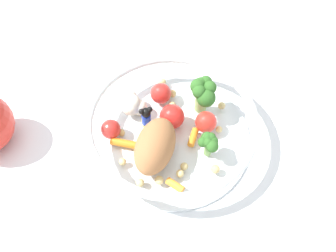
% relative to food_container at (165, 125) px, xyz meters
% --- Properties ---
extents(ground_plane, '(2.40, 2.40, 0.00)m').
position_rel_food_container_xyz_m(ground_plane, '(-0.01, 0.00, -0.03)').
color(ground_plane, white).
extents(food_container, '(0.22, 0.22, 0.07)m').
position_rel_food_container_xyz_m(food_container, '(0.00, 0.00, 0.00)').
color(food_container, white).
rests_on(food_container, ground_plane).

